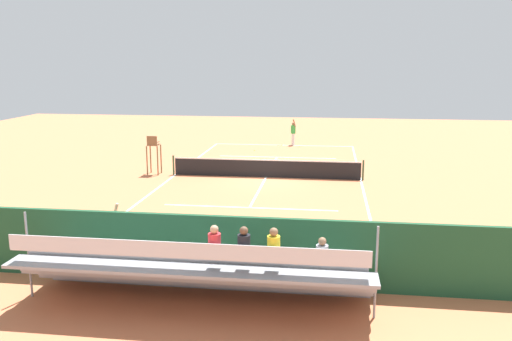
# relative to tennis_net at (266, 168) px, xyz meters

# --- Properties ---
(ground_plane) EXTENTS (60.00, 60.00, 0.00)m
(ground_plane) POSITION_rel_tennis_net_xyz_m (0.00, 0.00, -0.50)
(ground_plane) COLOR #CC7047
(court_line_markings) EXTENTS (10.10, 22.20, 0.01)m
(court_line_markings) POSITION_rel_tennis_net_xyz_m (0.00, -0.04, -0.50)
(court_line_markings) COLOR white
(court_line_markings) RESTS_ON ground
(tennis_net) EXTENTS (10.30, 0.10, 1.07)m
(tennis_net) POSITION_rel_tennis_net_xyz_m (0.00, 0.00, 0.00)
(tennis_net) COLOR black
(tennis_net) RESTS_ON ground
(backdrop_wall) EXTENTS (18.00, 0.16, 2.00)m
(backdrop_wall) POSITION_rel_tennis_net_xyz_m (0.00, 14.00, 0.50)
(backdrop_wall) COLOR #1E4C2D
(backdrop_wall) RESTS_ON ground
(bleacher_stand) EXTENTS (9.06, 2.40, 2.48)m
(bleacher_stand) POSITION_rel_tennis_net_xyz_m (-0.16, 15.38, 0.43)
(bleacher_stand) COLOR gray
(bleacher_stand) RESTS_ON ground
(umpire_chair) EXTENTS (0.67, 0.67, 2.14)m
(umpire_chair) POSITION_rel_tennis_net_xyz_m (6.20, 0.02, 0.81)
(umpire_chair) COLOR brown
(umpire_chair) RESTS_ON ground
(courtside_bench) EXTENTS (1.80, 0.40, 0.93)m
(courtside_bench) POSITION_rel_tennis_net_xyz_m (-2.18, 13.27, 0.06)
(courtside_bench) COLOR #234C2D
(courtside_bench) RESTS_ON ground
(equipment_bag) EXTENTS (0.90, 0.36, 0.36)m
(equipment_bag) POSITION_rel_tennis_net_xyz_m (-0.13, 13.40, -0.32)
(equipment_bag) COLOR #334C8C
(equipment_bag) RESTS_ON ground
(tennis_player) EXTENTS (0.47, 0.55, 1.93)m
(tennis_player) POSITION_rel_tennis_net_xyz_m (-0.68, -11.20, 0.51)
(tennis_player) COLOR white
(tennis_player) RESTS_ON ground
(tennis_racket) EXTENTS (0.34, 0.58, 0.03)m
(tennis_racket) POSITION_rel_tennis_net_xyz_m (0.26, -10.85, -0.49)
(tennis_racket) COLOR black
(tennis_racket) RESTS_ON ground
(tennis_ball_near) EXTENTS (0.07, 0.07, 0.07)m
(tennis_ball_near) POSITION_rel_tennis_net_xyz_m (1.77, -8.21, -0.47)
(tennis_ball_near) COLOR #CCDB33
(tennis_ball_near) RESTS_ON ground
(tennis_ball_far) EXTENTS (0.07, 0.07, 0.07)m
(tennis_ball_far) POSITION_rel_tennis_net_xyz_m (-1.21, -10.27, -0.47)
(tennis_ball_far) COLOR #CCDB33
(tennis_ball_far) RESTS_ON ground
(line_judge) EXTENTS (0.40, 0.55, 1.93)m
(line_judge) POSITION_rel_tennis_net_xyz_m (3.18, 13.07, 0.51)
(line_judge) COLOR #232328
(line_judge) RESTS_ON ground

